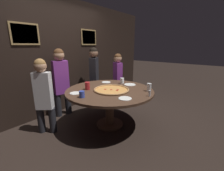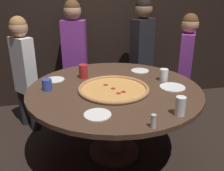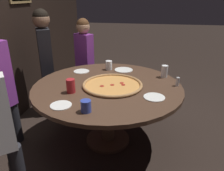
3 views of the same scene
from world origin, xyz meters
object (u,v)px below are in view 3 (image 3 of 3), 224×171
at_px(drink_cup_far_right, 86,106).
at_px(white_plate_right_side, 61,105).
at_px(drink_cup_far_left, 164,71).
at_px(drink_cup_beside_pizza, 109,65).
at_px(drink_cup_near_left, 71,86).
at_px(diner_centre_back, 84,57).
at_px(white_plate_left_side, 124,70).
at_px(condiment_shaker, 178,82).
at_px(diner_side_left, 46,57).
at_px(dining_table, 108,95).
at_px(white_plate_beside_cup, 81,71).
at_px(giant_pizza, 112,85).
at_px(white_plate_far_back, 154,97).

relative_size(drink_cup_far_right, white_plate_right_side, 0.55).
xyz_separation_m(drink_cup_far_left, drink_cup_beside_pizza, (0.17, 0.71, -0.01)).
distance_m(drink_cup_near_left, diner_centre_back, 1.30).
relative_size(white_plate_left_side, condiment_shaker, 2.46).
height_order(white_plate_right_side, diner_centre_back, diner_centre_back).
distance_m(diner_centre_back, diner_side_left, 0.61).
xyz_separation_m(diner_centre_back, diner_side_left, (-0.42, 0.44, 0.09)).
xyz_separation_m(dining_table, drink_cup_beside_pizza, (0.53, 0.09, 0.18)).
distance_m(drink_cup_beside_pizza, diner_centre_back, 0.69).
bearing_deg(white_plate_right_side, white_plate_beside_cup, 6.22).
bearing_deg(diner_side_left, drink_cup_far_right, 7.23).
bearing_deg(white_plate_right_side, drink_cup_far_left, -45.80).
relative_size(giant_pizza, diner_side_left, 0.44).
distance_m(dining_table, drink_cup_far_right, 0.65).
distance_m(dining_table, drink_cup_beside_pizza, 0.57).
bearing_deg(white_plate_beside_cup, drink_cup_far_left, -91.28).
bearing_deg(white_plate_right_side, white_plate_left_side, -21.43).
xyz_separation_m(white_plate_left_side, diner_side_left, (0.05, 1.11, 0.11)).
xyz_separation_m(drink_cup_far_right, condiment_shaker, (0.72, -0.82, -0.00)).
distance_m(dining_table, diner_side_left, 1.19).
bearing_deg(condiment_shaker, drink_cup_near_left, 108.73).
height_order(dining_table, white_plate_far_back, white_plate_far_back).
bearing_deg(diner_centre_back, drink_cup_far_left, 0.37).
bearing_deg(dining_table, condiment_shaker, -81.94).
bearing_deg(drink_cup_far_right, white_plate_right_side, 75.75).
bearing_deg(drink_cup_near_left, white_plate_beside_cup, 8.23).
height_order(giant_pizza, condiment_shaker, condiment_shaker).
xyz_separation_m(drink_cup_near_left, diner_side_left, (0.85, 0.68, 0.04)).
relative_size(dining_table, drink_cup_beside_pizza, 13.60).
xyz_separation_m(dining_table, diner_centre_back, (1.02, 0.57, 0.15)).
height_order(white_plate_right_side, diner_side_left, diner_side_left).
bearing_deg(drink_cup_beside_pizza, drink_cup_near_left, 163.06).
bearing_deg(drink_cup_near_left, white_plate_right_side, -178.24).
relative_size(drink_cup_far_left, diner_centre_back, 0.11).
height_order(dining_table, diner_side_left, diner_side_left).
distance_m(drink_cup_far_right, diner_side_left, 1.53).
relative_size(drink_cup_far_left, drink_cup_far_right, 1.38).
bearing_deg(drink_cup_beside_pizza, diner_side_left, 86.04).
distance_m(white_plate_beside_cup, diner_side_left, 0.63).
height_order(drink_cup_far_left, white_plate_right_side, drink_cup_far_left).
xyz_separation_m(drink_cup_far_right, white_plate_far_back, (0.38, -0.57, -0.05)).
distance_m(white_plate_far_back, condiment_shaker, 0.43).
relative_size(drink_cup_far_left, white_plate_beside_cup, 0.73).
xyz_separation_m(condiment_shaker, diner_side_left, (0.49, 1.76, 0.06)).
xyz_separation_m(dining_table, white_plate_left_side, (0.54, -0.11, 0.13)).
bearing_deg(giant_pizza, white_plate_right_side, 144.82).
bearing_deg(white_plate_left_side, giant_pizza, 174.64).
distance_m(drink_cup_far_left, white_plate_far_back, 0.61).
height_order(dining_table, condiment_shaker, condiment_shaker).
bearing_deg(dining_table, white_plate_beside_cup, 47.35).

